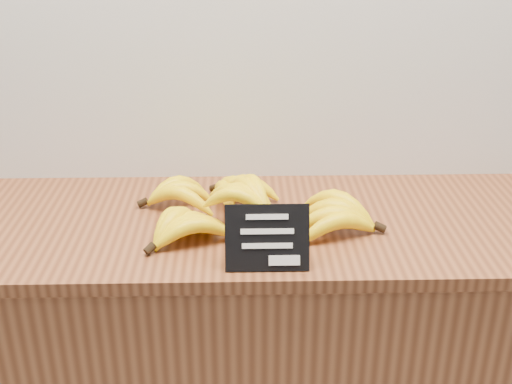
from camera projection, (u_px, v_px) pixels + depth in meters
The scene contains 4 objects.
counter at pixel (256, 382), 1.68m from camera, with size 1.49×0.50×0.90m, color #975630.
counter_top at pixel (255, 224), 1.49m from camera, with size 1.54×0.54×0.03m, color brown.
chalkboard_sign at pixel (267, 238), 1.26m from camera, with size 0.17×0.01×0.13m, color black.
banana_pile at pixel (240, 205), 1.46m from camera, with size 0.55×0.38×0.11m.
Camera 1 is at (-0.11, 1.43, 1.60)m, focal length 45.00 mm.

